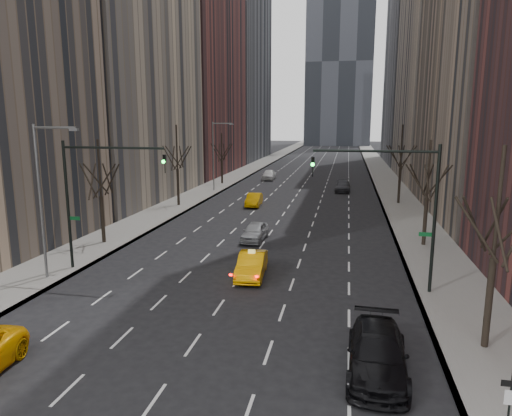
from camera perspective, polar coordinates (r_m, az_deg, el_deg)
The scene contains 24 objects.
ground at distance 17.14m, azimuth -12.61°, elevation -22.44°, with size 400.00×400.00×0.00m, color black.
sidewalk_left at distance 85.51m, azimuth -1.19°, elevation 4.68°, with size 4.50×320.00×0.15m, color slate.
sidewalk_right at distance 83.74m, azimuth 15.46°, elevation 4.16°, with size 4.50×320.00×0.15m, color slate.
bld_left_far at distance 84.64m, azimuth -8.37°, elevation 19.40°, with size 14.00×28.00×44.00m, color brown.
bld_left_deep at distance 114.32m, azimuth -3.09°, elevation 21.31°, with size 14.00×30.00×60.00m, color #5C5C61.
bld_right_far at distance 80.06m, azimuth 23.85°, elevation 21.31°, with size 14.00×28.00×50.00m, color tan.
bld_right_deep at distance 110.84m, azimuth 20.42°, elevation 20.48°, with size 14.00×30.00×58.00m, color #5C5C61.
tree_lw_b at distance 36.35m, azimuth -18.79°, elevation 1.41°, with size 3.36×3.50×7.82m.
tree_lw_c at distance 50.65m, azimuth -9.78°, elevation 4.73°, with size 3.36×3.50×8.74m.
tree_lw_d at distance 67.72m, azimuth -4.30°, elevation 5.98°, with size 3.36×3.50×7.36m.
tree_rw_a at distance 20.63m, azimuth 27.52°, elevation -5.76°, with size 3.36×3.50×8.28m.
tree_rw_b at distance 35.93m, azimuth 20.56°, elevation 1.19°, with size 3.36×3.50×7.82m.
tree_rw_c at distance 53.59m, azimuth 17.59°, elevation 4.71°, with size 3.36×3.50×8.74m.
traffic_mast_left at distance 29.52m, azimuth -19.91°, elevation 2.73°, with size 6.69×0.39×8.00m.
traffic_mast_right at distance 25.47m, azimuth 17.89°, elevation 1.65°, with size 6.69×0.39×8.00m.
streetlight_near at distance 28.82m, azimuth -24.92°, elevation 2.45°, with size 2.83×0.22×9.00m.
streetlight_far at distance 60.54m, azimuth -5.04°, elevation 7.34°, with size 2.83×0.22×9.00m.
sign_post at distance 14.87m, azimuth 29.07°, elevation -21.15°, with size 0.55×0.06×2.80m.
taxi_sedan at distance 27.84m, azimuth -0.54°, elevation -7.13°, with size 1.55×4.45×1.47m, color #FAA905.
silver_sedan_ahead at distance 36.04m, azimuth -0.15°, elevation -2.96°, with size 1.67×4.16×1.42m, color #9C9FA4.
parked_suv_black at distance 18.48m, azimuth 14.91°, elevation -17.13°, with size 2.18×5.37×1.56m, color black.
far_taxi at distance 50.47m, azimuth -0.25°, elevation 1.04°, with size 1.48×4.26×1.40m, color #DC9804.
far_suv_grey at distance 61.91m, azimuth 10.78°, elevation 2.69°, with size 1.98×4.87×1.41m, color #2F2E34.
far_car_white at distance 72.96m, azimuth 1.62°, elevation 4.18°, with size 1.90×4.72×1.61m, color silver.
Camera 1 is at (6.12, -13.00, 9.36)m, focal length 32.00 mm.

